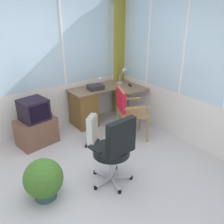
{
  "coord_description": "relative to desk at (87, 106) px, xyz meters",
  "views": [
    {
      "loc": [
        -1.28,
        -2.15,
        2.26
      ],
      "look_at": [
        0.72,
        0.6,
        0.76
      ],
      "focal_mm": 39.01,
      "sensor_mm": 36.0,
      "label": 1
    }
  ],
  "objects": [
    {
      "name": "spray_bottle",
      "position": [
        0.35,
        0.05,
        0.44
      ],
      "size": [
        0.06,
        0.06,
        0.22
      ],
      "color": "pink",
      "rests_on": "desk"
    },
    {
      "name": "tv_remote",
      "position": [
        0.88,
        -0.26,
        0.34
      ],
      "size": [
        0.11,
        0.15,
        0.02
      ],
      "primitive_type": "cube",
      "rotation": [
        0.0,
        0.0,
        -0.45
      ],
      "color": "black",
      "rests_on": "desk"
    },
    {
      "name": "office_chair",
      "position": [
        -0.63,
        -1.78,
        0.18
      ],
      "size": [
        0.61,
        0.58,
        1.0
      ],
      "color": "#B7B7BF",
      "rests_on": "ground"
    },
    {
      "name": "desk",
      "position": [
        0.0,
        0.0,
        0.0
      ],
      "size": [
        1.37,
        0.93,
        0.74
      ],
      "color": "#7D6249",
      "rests_on": "ground"
    },
    {
      "name": "ground",
      "position": [
        -0.96,
        -1.78,
        -0.43
      ],
      "size": [
        5.09,
        5.17,
        0.06
      ],
      "primitive_type": "cube",
      "color": "#BAB7BD"
    },
    {
      "name": "space_heater",
      "position": [
        -0.32,
        -0.69,
        -0.13
      ],
      "size": [
        0.35,
        0.33,
        0.54
      ],
      "color": "silver",
      "rests_on": "ground"
    },
    {
      "name": "north_window_panel",
      "position": [
        -0.96,
        0.34,
        0.93
      ],
      "size": [
        4.09,
        0.07,
        2.68
      ],
      "color": "silver",
      "rests_on": "ground"
    },
    {
      "name": "paper_tray",
      "position": [
        0.18,
        -0.05,
        0.38
      ],
      "size": [
        0.34,
        0.28,
        0.09
      ],
      "primitive_type": "cube",
      "rotation": [
        0.0,
        0.0,
        -0.19
      ],
      "color": "#2C2A2D",
      "rests_on": "desk"
    },
    {
      "name": "desk_lamp",
      "position": [
        0.89,
        -0.05,
        0.55
      ],
      "size": [
        0.23,
        0.2,
        0.34
      ],
      "color": "#B2B7BC",
      "rests_on": "desk"
    },
    {
      "name": "tv_on_stand",
      "position": [
        -1.1,
        -0.12,
        -0.04
      ],
      "size": [
        0.7,
        0.54,
        0.83
      ],
      "color": "brown",
      "rests_on": "ground"
    },
    {
      "name": "east_window_panel",
      "position": [
        1.11,
        -1.78,
        0.93
      ],
      "size": [
        0.07,
        4.17,
        2.68
      ],
      "color": "silver",
      "rests_on": "ground"
    },
    {
      "name": "wooden_armchair",
      "position": [
        0.28,
        -0.89,
        0.21
      ],
      "size": [
        0.64,
        0.63,
        0.95
      ],
      "color": "#9D7546",
      "rests_on": "ground"
    },
    {
      "name": "curtain_corner",
      "position": [
        0.98,
        0.21,
        0.88
      ],
      "size": [
        0.32,
        0.11,
        2.58
      ],
      "primitive_type": "cube",
      "rotation": [
        0.0,
        0.0,
        0.13
      ],
      "color": "olive",
      "rests_on": "ground"
    },
    {
      "name": "potted_plant",
      "position": [
        -1.51,
        -1.47,
        -0.12
      ],
      "size": [
        0.49,
        0.49,
        0.54
      ],
      "color": "#314F51",
      "rests_on": "ground"
    }
  ]
}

